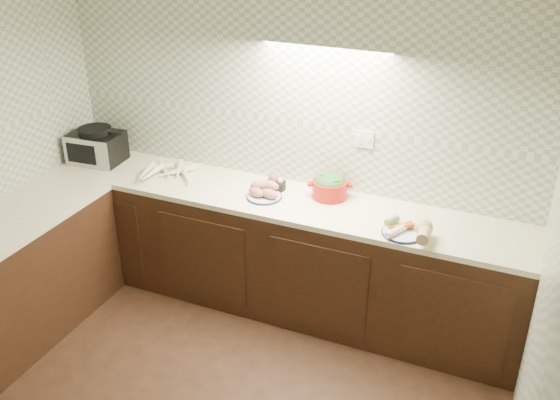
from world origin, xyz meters
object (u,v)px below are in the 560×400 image
at_px(sweet_potato_plate, 264,191).
at_px(onion_bowl, 275,183).
at_px(toaster_oven, 97,146).
at_px(parsnip_pile, 174,174).
at_px(dutch_oven, 330,186).
at_px(veg_plate, 412,229).

xyz_separation_m(sweet_potato_plate, onion_bowl, (0.02, 0.16, -0.00)).
bearing_deg(toaster_oven, parsnip_pile, -7.03).
relative_size(dutch_oven, veg_plate, 0.98).
bearing_deg(sweet_potato_plate, parsnip_pile, 178.49).
distance_m(toaster_oven, onion_bowl, 1.52).
bearing_deg(sweet_potato_plate, onion_bowl, 84.00).
distance_m(toaster_oven, parsnip_pile, 0.74).
distance_m(sweet_potato_plate, dutch_oven, 0.47).
bearing_deg(veg_plate, onion_bowl, 165.64).
relative_size(toaster_oven, onion_bowl, 2.76).
bearing_deg(dutch_oven, onion_bowl, 164.18).
height_order(dutch_oven, veg_plate, dutch_oven).
height_order(onion_bowl, dutch_oven, dutch_oven).
xyz_separation_m(parsnip_pile, dutch_oven, (1.19, 0.17, 0.05)).
bearing_deg(veg_plate, parsnip_pile, 175.79).
bearing_deg(parsnip_pile, sweet_potato_plate, -1.51).
height_order(toaster_oven, parsnip_pile, toaster_oven).
bearing_deg(onion_bowl, veg_plate, -14.36).
height_order(parsnip_pile, sweet_potato_plate, sweet_potato_plate).
height_order(toaster_oven, onion_bowl, toaster_oven).
xyz_separation_m(parsnip_pile, onion_bowl, (0.78, 0.14, 0.01)).
xyz_separation_m(parsnip_pile, veg_plate, (1.84, -0.14, 0.01)).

